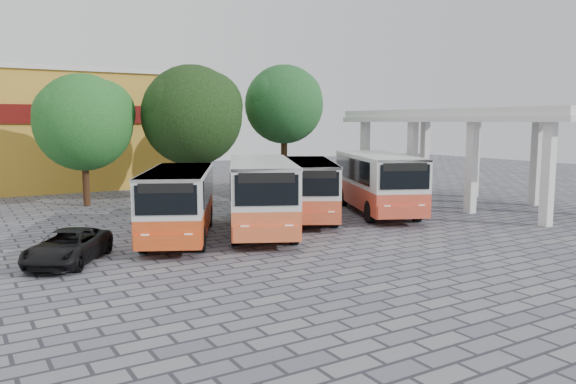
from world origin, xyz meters
TOP-DOWN VIEW (x-y plane):
  - ground at (0.00, 0.00)m, footprint 90.00×90.00m
  - terminal_shelter at (10.50, 4.00)m, footprint 6.80×15.80m
  - shophouse_block at (-11.00, 25.99)m, footprint 20.40×10.40m
  - bus_far_left at (-7.33, 3.55)m, footprint 5.55×8.35m
  - bus_centre_left at (-3.77, 3.13)m, footprint 6.00×9.12m
  - bus_centre_right at (-0.26, 4.87)m, footprint 5.85×8.41m
  - bus_far_right at (3.68, 4.30)m, footprint 5.75×9.08m
  - tree_left at (-8.60, 14.79)m, footprint 5.64×5.37m
  - tree_middle at (-2.53, 13.92)m, footprint 6.29×5.99m
  - tree_right at (4.26, 14.60)m, footprint 5.50×5.24m
  - parked_car at (-11.96, 1.63)m, footprint 3.76×4.37m

SIDE VIEW (x-z plane):
  - ground at x=0.00m, z-range 0.00..0.00m
  - parked_car at x=-11.96m, z-range 0.00..1.12m
  - bus_far_left at x=-7.33m, z-range 0.22..3.02m
  - bus_centre_right at x=-0.26m, z-range 0.22..3.04m
  - bus_far_right at x=3.68m, z-range 0.24..3.29m
  - bus_centre_left at x=-3.77m, z-range 0.24..3.30m
  - shophouse_block at x=-11.00m, z-range 0.01..8.31m
  - tree_left at x=-8.60m, z-range 1.17..8.53m
  - terminal_shelter at x=10.50m, z-range 2.21..7.61m
  - tree_middle at x=-2.53m, z-range 1.24..9.32m
  - tree_right at x=4.26m, z-range 1.79..10.27m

